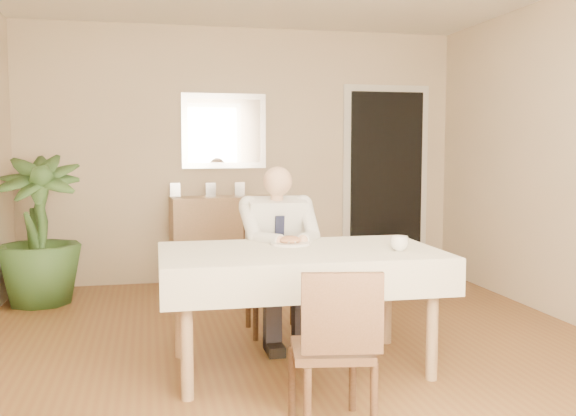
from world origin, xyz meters
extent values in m
plane|color=brown|center=(0.00, 0.00, 0.00)|extent=(5.00, 5.00, 0.00)
cube|color=#CBB493|center=(0.00, 2.50, 1.30)|extent=(4.50, 0.02, 2.60)
cube|color=#CBB493|center=(0.00, -2.50, 1.30)|extent=(4.50, 0.02, 2.60)
cube|color=silver|center=(0.00, -2.48, 1.45)|extent=(1.34, 0.02, 1.44)
cube|color=white|center=(0.00, -2.46, 1.45)|extent=(1.18, 0.02, 1.28)
cube|color=silver|center=(1.55, 2.48, 1.00)|extent=(0.96, 0.03, 2.10)
cube|color=black|center=(1.55, 2.45, 1.00)|extent=(0.80, 0.05, 1.95)
cube|color=silver|center=(-0.20, 2.48, 1.55)|extent=(0.86, 0.03, 0.76)
cube|color=white|center=(-0.20, 2.46, 1.55)|extent=(0.74, 0.02, 0.64)
cube|color=#A07653|center=(-0.07, -0.29, 0.72)|extent=(1.61, 0.91, 0.04)
cube|color=white|center=(-0.07, -0.29, 0.75)|extent=(1.71, 1.02, 0.01)
cube|color=white|center=(-0.07, -0.79, 0.64)|extent=(1.70, 0.03, 0.22)
cube|color=white|center=(-0.07, 0.21, 0.64)|extent=(1.70, 0.03, 0.22)
cube|color=white|center=(-0.92, -0.29, 0.64)|extent=(0.02, 1.00, 0.22)
cube|color=white|center=(0.78, -0.29, 0.64)|extent=(0.02, 1.00, 0.22)
cylinder|color=#A07653|center=(-0.79, -0.66, 0.35)|extent=(0.07, 0.07, 0.70)
cylinder|color=#A07653|center=(0.65, -0.66, 0.35)|extent=(0.07, 0.07, 0.70)
cylinder|color=#A07653|center=(-0.79, 0.08, 0.35)|extent=(0.07, 0.07, 0.70)
cylinder|color=#A07653|center=(0.65, 0.08, 0.35)|extent=(0.07, 0.07, 0.70)
cube|color=#42281B|center=(-0.07, 0.51, 0.42)|extent=(0.44, 0.44, 0.04)
cube|color=#42281B|center=(-0.07, 0.70, 0.66)|extent=(0.41, 0.07, 0.41)
cylinder|color=#42281B|center=(-0.24, 0.34, 0.20)|extent=(0.04, 0.04, 0.40)
cylinder|color=#42281B|center=(0.11, 0.34, 0.20)|extent=(0.04, 0.04, 0.40)
cylinder|color=#42281B|center=(-0.24, 0.69, 0.20)|extent=(0.04, 0.04, 0.40)
cylinder|color=#42281B|center=(0.11, 0.69, 0.20)|extent=(0.04, 0.04, 0.40)
cube|color=#42281B|center=(-0.11, -1.15, 0.39)|extent=(0.44, 0.44, 0.04)
cube|color=#42281B|center=(-0.11, -1.32, 0.62)|extent=(0.38, 0.10, 0.38)
cylinder|color=#42281B|center=(-0.27, -1.32, 0.18)|extent=(0.04, 0.04, 0.37)
cylinder|color=#42281B|center=(0.05, -1.32, 0.18)|extent=(0.04, 0.04, 0.37)
cylinder|color=#42281B|center=(-0.27, -0.99, 0.18)|extent=(0.04, 0.04, 0.37)
cylinder|color=#42281B|center=(0.05, -0.99, 0.18)|extent=(0.04, 0.04, 0.37)
cube|color=white|center=(-0.07, 0.47, 0.75)|extent=(0.42, 0.31, 0.55)
cube|color=black|center=(-0.07, 0.35, 0.72)|extent=(0.07, 0.08, 0.36)
cylinder|color=tan|center=(-0.07, 0.43, 1.03)|extent=(0.09, 0.09, 0.08)
sphere|color=tan|center=(-0.07, 0.40, 1.14)|extent=(0.21, 0.21, 0.21)
cube|color=black|center=(-0.17, 0.27, 0.52)|extent=(0.13, 0.42, 0.13)
cube|color=black|center=(0.03, 0.27, 0.52)|extent=(0.13, 0.42, 0.13)
cube|color=black|center=(-0.17, 0.09, 0.23)|extent=(0.11, 0.12, 0.45)
cube|color=black|center=(0.03, 0.09, 0.23)|extent=(0.11, 0.12, 0.45)
cube|color=black|center=(-0.17, 0.03, 0.04)|extent=(0.11, 0.26, 0.07)
cube|color=black|center=(0.03, 0.03, 0.04)|extent=(0.11, 0.26, 0.07)
cylinder|color=white|center=(-0.08, -0.09, 0.76)|extent=(0.26, 0.26, 0.02)
ellipsoid|color=brown|center=(-0.08, -0.09, 0.78)|extent=(0.14, 0.14, 0.06)
cylinder|color=silver|center=(-0.04, -0.15, 0.78)|extent=(0.01, 0.13, 0.01)
cylinder|color=silver|center=(-0.12, -0.15, 0.78)|extent=(0.01, 0.13, 0.01)
imported|color=white|center=(0.52, -0.46, 0.80)|extent=(0.14, 0.14, 0.09)
cube|color=#A07653|center=(-0.20, 2.32, 0.45)|extent=(1.14, 0.46, 0.89)
cube|color=silver|center=(-0.71, 2.38, 0.96)|extent=(0.10, 0.02, 0.14)
cube|color=silver|center=(-0.36, 2.33, 0.96)|extent=(0.10, 0.02, 0.14)
cube|color=silver|center=(-0.07, 2.35, 0.96)|extent=(0.10, 0.02, 0.14)
imported|color=#305022|center=(-1.93, 1.82, 0.66)|extent=(0.76, 0.76, 1.32)
camera|label=1|loc=(-0.97, -4.10, 1.38)|focal=40.00mm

